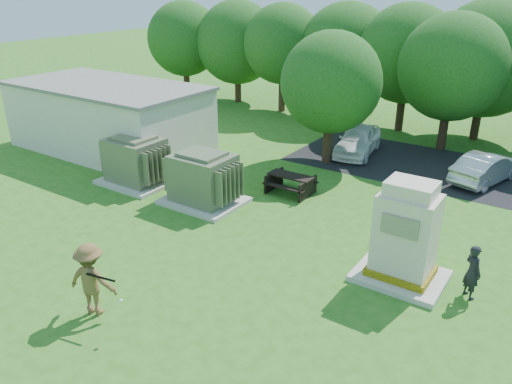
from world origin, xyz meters
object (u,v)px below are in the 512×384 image
Objects in this scene: car_white at (358,140)px; car_silver_a at (486,168)px; transformer_left at (136,161)px; batter at (92,280)px; picnic_table at (291,182)px; generator_cabinet at (405,238)px; person_by_generator at (472,272)px; transformer_right at (203,180)px.

car_silver_a is at bearing -13.04° from car_white.
transformer_left is 1.49× the size of batter.
picnic_table is 8.55m from car_silver_a.
generator_cabinet is 1.95m from person_by_generator.
picnic_table is at bearing 24.31° from transformer_left.
car_white is at bearing 119.87° from generator_cabinet.
batter is at bearing -134.94° from generator_cabinet.
generator_cabinet reaches higher than transformer_right.
batter is at bearing 80.53° from person_by_generator.
transformer_left is at bearing -155.69° from picnic_table.
person_by_generator is 0.41× the size of car_silver_a.
batter is 15.94m from car_white.
car_white is (-7.53, 9.69, -0.09)m from person_by_generator.
transformer_right is 7.33m from batter.
transformer_right reaches higher than batter.
generator_cabinet reaches higher than car_white.
transformer_right reaches higher than car_white.
car_silver_a is (-1.45, 9.27, -0.15)m from person_by_generator.
generator_cabinet reaches higher than person_by_generator.
car_white is 1.07× the size of car_silver_a.
transformer_right is 0.72× the size of car_white.
generator_cabinet reaches higher than batter.
generator_cabinet is at bearing 47.55° from person_by_generator.
generator_cabinet is at bearing -69.21° from car_white.
batter is at bearing -50.21° from transformer_left.
picnic_table is (-5.88, 3.65, -0.84)m from generator_cabinet.
transformer_right is 8.26m from generator_cabinet.
car_white is at bearing 87.97° from picnic_table.
transformer_right is at bearing -130.42° from picnic_table.
batter is (-6.06, -6.07, -0.33)m from generator_cabinet.
generator_cabinet is at bearing -4.51° from transformer_left.
picnic_table is at bearing -101.11° from car_white.
car_silver_a is (6.48, 15.51, -0.37)m from batter.
person_by_generator is (13.76, -0.77, -0.18)m from transformer_left.
transformer_left is 1.89× the size of person_by_generator.
person_by_generator is 9.38m from car_silver_a.
picnic_table is 0.47× the size of car_silver_a.
picnic_table is at bearing 49.58° from transformer_right.
car_white is at bearing -9.83° from person_by_generator.
car_silver_a is (0.42, 9.44, -0.69)m from generator_cabinet.
transformer_right is 9.28m from car_white.
batter reaches higher than car_silver_a.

